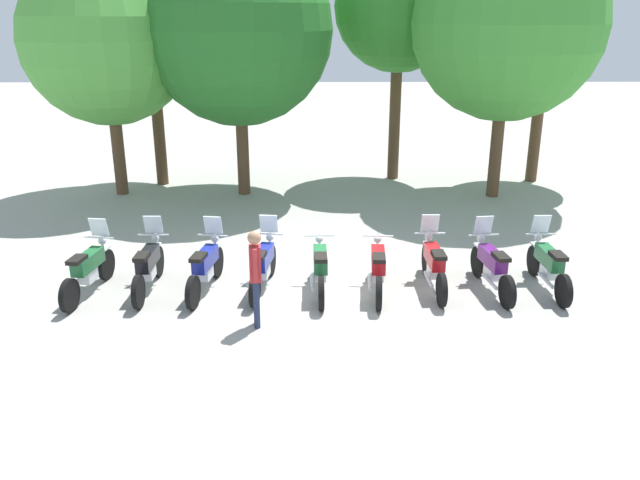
{
  "coord_description": "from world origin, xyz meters",
  "views": [
    {
      "loc": [
        -0.11,
        -11.68,
        5.23
      ],
      "look_at": [
        0.0,
        0.5,
        0.9
      ],
      "focal_mm": 36.18,
      "sensor_mm": 36.0,
      "label": 1
    }
  ],
  "objects": [
    {
      "name": "ground_plane",
      "position": [
        0.0,
        0.0,
        0.0
      ],
      "size": [
        80.0,
        80.0,
        0.0
      ],
      "primitive_type": "plane",
      "color": "#9E9B93"
    },
    {
      "name": "motorcycle_0",
      "position": [
        -4.5,
        -0.06,
        0.52
      ],
      "size": [
        0.67,
        2.18,
        1.37
      ],
      "rotation": [
        0.0,
        0.0,
        1.44
      ],
      "color": "black",
      "rests_on": "ground_plane"
    },
    {
      "name": "motorcycle_1",
      "position": [
        -3.38,
        0.1,
        0.52
      ],
      "size": [
        0.62,
        2.19,
        1.37
      ],
      "rotation": [
        0.0,
        0.0,
        1.56
      ],
      "color": "black",
      "rests_on": "ground_plane"
    },
    {
      "name": "motorcycle_2",
      "position": [
        -2.25,
        0.05,
        0.52
      ],
      "size": [
        0.69,
        2.18,
        1.37
      ],
      "rotation": [
        0.0,
        0.0,
        1.42
      ],
      "color": "black",
      "rests_on": "ground_plane"
    },
    {
      "name": "motorcycle_3",
      "position": [
        -1.12,
        0.14,
        0.52
      ],
      "size": [
        0.67,
        2.18,
        1.37
      ],
      "rotation": [
        0.0,
        0.0,
        1.44
      ],
      "color": "black",
      "rests_on": "ground_plane"
    },
    {
      "name": "motorcycle_4",
      "position": [
        -0.0,
        0.01,
        0.5
      ],
      "size": [
        0.62,
        2.19,
        0.99
      ],
      "rotation": [
        0.0,
        0.0,
        1.59
      ],
      "color": "black",
      "rests_on": "ground_plane"
    },
    {
      "name": "motorcycle_5",
      "position": [
        1.13,
        -0.02,
        0.5
      ],
      "size": [
        0.62,
        2.19,
        0.99
      ],
      "rotation": [
        0.0,
        0.0,
        1.51
      ],
      "color": "black",
      "rests_on": "ground_plane"
    },
    {
      "name": "motorcycle_6",
      "position": [
        2.25,
        0.14,
        0.52
      ],
      "size": [
        0.62,
        2.19,
        1.37
      ],
      "rotation": [
        0.0,
        0.0,
        1.59
      ],
      "color": "black",
      "rests_on": "ground_plane"
    },
    {
      "name": "motorcycle_7",
      "position": [
        3.37,
        0.03,
        0.52
      ],
      "size": [
        0.62,
        2.19,
        1.37
      ],
      "rotation": [
        0.0,
        0.0,
        1.68
      ],
      "color": "black",
      "rests_on": "ground_plane"
    },
    {
      "name": "motorcycle_8",
      "position": [
        4.5,
        0.07,
        0.52
      ],
      "size": [
        0.62,
        2.19,
        1.37
      ],
      "rotation": [
        0.0,
        0.0,
        1.6
      ],
      "color": "black",
      "rests_on": "ground_plane"
    },
    {
      "name": "person_0",
      "position": [
        -1.12,
        -1.46,
        1.04
      ],
      "size": [
        0.25,
        0.41,
        1.76
      ],
      "rotation": [
        0.0,
        0.0,
        0.09
      ],
      "color": "#232D4C",
      "rests_on": "ground_plane"
    },
    {
      "name": "tree_0",
      "position": [
        -5.95,
        7.33,
        4.48
      ],
      "size": [
        4.8,
        4.8,
        6.89
      ],
      "color": "brown",
      "rests_on": "ground_plane"
    },
    {
      "name": "tree_1",
      "position": [
        -4.98,
        8.5,
        4.83
      ],
      "size": [
        3.71,
        3.71,
        6.71
      ],
      "color": "brown",
      "rests_on": "ground_plane"
    },
    {
      "name": "tree_2",
      "position": [
        -2.24,
        7.31,
        4.74
      ],
      "size": [
        5.34,
        5.34,
        7.42
      ],
      "color": "brown",
      "rests_on": "ground_plane"
    },
    {
      "name": "tree_3",
      "position": [
        2.49,
        9.2,
        5.35
      ],
      "size": [
        3.97,
        3.97,
        7.37
      ],
      "color": "brown",
      "rests_on": "ground_plane"
    },
    {
      "name": "tree_4",
      "position": [
        5.23,
        6.95,
        4.91
      ],
      "size": [
        5.34,
        5.34,
        7.59
      ],
      "color": "brown",
      "rests_on": "ground_plane"
    },
    {
      "name": "tree_5",
      "position": [
        6.98,
        8.8,
        5.05
      ],
      "size": [
        3.42,
        3.42,
        6.8
      ],
      "color": "brown",
      "rests_on": "ground_plane"
    }
  ]
}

